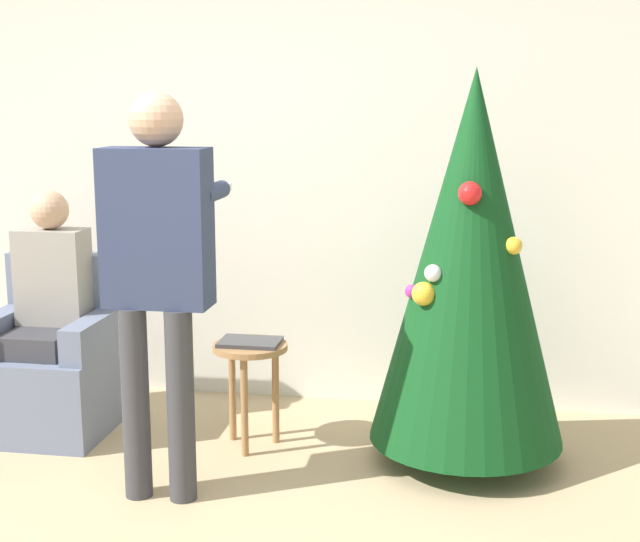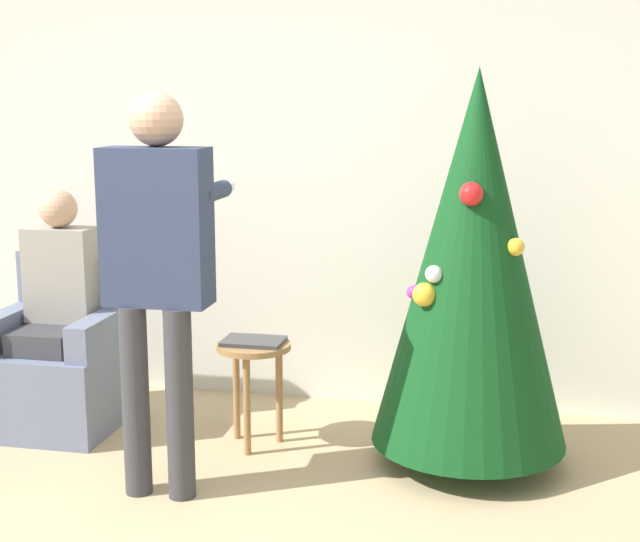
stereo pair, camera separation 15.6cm
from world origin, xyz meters
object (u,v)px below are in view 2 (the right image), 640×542
at_px(armchair, 62,365).
at_px(side_stool, 254,363).
at_px(christmas_tree, 473,261).
at_px(person_seated, 56,299).
at_px(person_standing, 158,256).

xyz_separation_m(armchair, side_stool, (1.09, -0.09, 0.11)).
bearing_deg(christmas_tree, armchair, 177.36).
relative_size(person_seated, side_stool, 2.37).
bearing_deg(person_standing, armchair, 141.45).
bearing_deg(armchair, side_stool, -4.51).
bearing_deg(side_stool, christmas_tree, -0.71).
bearing_deg(christmas_tree, person_seated, 177.93).
distance_m(christmas_tree, side_stool, 1.20).
xyz_separation_m(armchair, person_seated, (0.00, -0.02, 0.36)).
bearing_deg(side_stool, person_standing, -113.27).
height_order(person_seated, person_standing, person_standing).
distance_m(person_seated, side_stool, 1.12).
relative_size(armchair, side_stool, 1.70).
xyz_separation_m(christmas_tree, person_seated, (-2.16, 0.08, -0.30)).
bearing_deg(person_standing, person_seated, 142.35).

